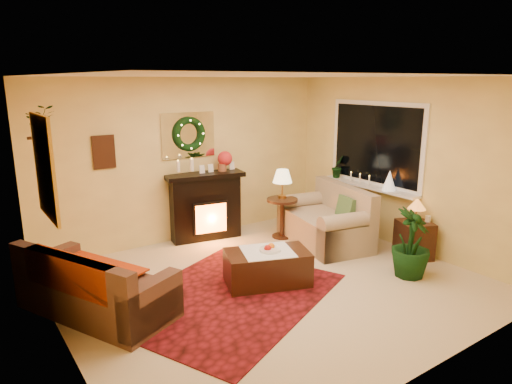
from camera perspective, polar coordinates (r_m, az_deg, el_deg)
floor at (r=5.99m, az=1.95°, el=-11.41°), size 5.00×5.00×0.00m
ceiling at (r=5.42m, az=2.18°, el=14.31°), size 5.00×5.00×0.00m
wall_back at (r=7.45m, az=-8.41°, el=4.00°), size 5.00×5.00×0.00m
wall_front at (r=4.06m, az=21.54°, el=-5.17°), size 5.00×5.00×0.00m
wall_left at (r=4.57m, az=-23.94°, el=-3.34°), size 4.50×4.50×0.00m
wall_right at (r=7.31m, az=17.96°, el=3.29°), size 4.50×4.50×0.00m
area_rug at (r=5.67m, az=-3.50°, el=-12.93°), size 3.22×2.88×0.01m
sofa at (r=5.45m, az=-19.40°, el=-9.94°), size 1.49×1.98×0.78m
red_throw at (r=5.60m, az=-20.62°, el=-9.14°), size 0.77×1.25×0.02m
fireplace at (r=7.50m, az=-6.40°, el=-1.74°), size 1.17×0.55×1.03m
poinsettia at (r=7.51m, az=-3.91°, el=4.19°), size 0.24×0.24×0.24m
mantel_candle_a at (r=7.12m, az=-9.70°, el=3.16°), size 0.06×0.06×0.17m
mantel_candle_b at (r=7.21m, az=-8.03°, el=3.36°), size 0.06×0.06×0.19m
mantel_mirror at (r=7.37m, az=-8.45°, el=7.04°), size 0.92×0.02×0.72m
wreath at (r=7.33m, az=-8.31°, el=7.17°), size 0.55×0.11×0.55m
wall_art at (r=6.90m, az=-18.50°, el=4.76°), size 0.32×0.03×0.48m
gold_mirror at (r=4.76m, az=-24.95°, el=2.80°), size 0.03×0.84×1.00m
hanging_plant at (r=5.49m, az=-25.18°, el=6.41°), size 0.33×0.28×0.36m
loveseat at (r=7.35m, az=8.52°, el=-3.19°), size 1.23×1.74×0.92m
window_frame at (r=7.60m, az=14.74°, el=5.80°), size 0.03×1.86×1.36m
window_glass at (r=7.59m, az=14.67°, el=5.79°), size 0.02×1.70×1.22m
window_sill at (r=7.64m, az=13.92°, el=0.70°), size 0.22×1.86×0.04m
mini_tree at (r=7.33m, az=16.33°, el=1.36°), size 0.22×0.22×0.33m
sill_plant at (r=8.08m, az=10.16°, el=3.15°), size 0.28×0.22×0.50m
side_table_round at (r=7.57m, az=3.27°, el=-3.31°), size 0.56×0.56×0.66m
lamp_cream at (r=7.47m, az=3.31°, el=0.86°), size 0.32×0.32×0.49m
end_table_square at (r=7.11m, az=19.16°, el=-5.69°), size 0.59×0.59×0.55m
lamp_tiffany at (r=6.98m, az=19.43°, el=-2.00°), size 0.26×0.26×0.38m
coffee_table at (r=5.91m, az=1.42°, el=-9.55°), size 1.18×0.91×0.44m
fruit_bowl at (r=5.83m, az=1.77°, el=-7.35°), size 0.27×0.27×0.06m
floor_palm at (r=6.38m, az=18.80°, el=-6.19°), size 2.03×2.03×2.76m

